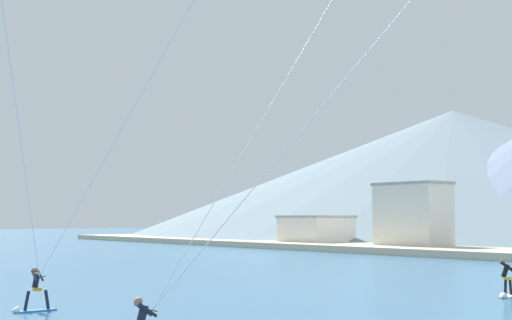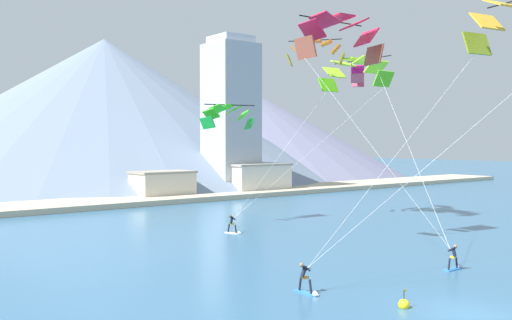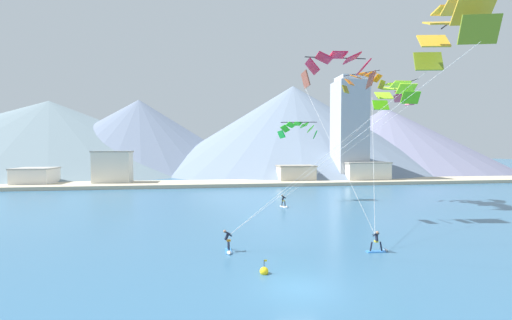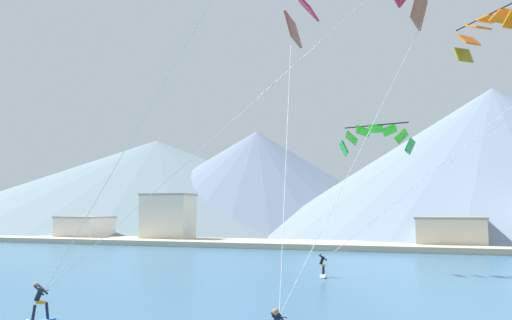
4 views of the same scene
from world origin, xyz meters
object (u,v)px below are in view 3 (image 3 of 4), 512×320
Objects in this scene: kitesurfer_near_lead at (284,203)px; parafoil_kite_distant_low_drift at (405,95)px; parafoil_kite_near_lead at (394,92)px; parafoil_kite_near_trail at (338,67)px; parafoil_kite_mid_center at (450,28)px; race_marker_buoy at (264,271)px; parafoil_kite_distant_mid_solo at (298,128)px; kitesurfer_mid_center at (228,245)px; parafoil_kite_distant_high_outer at (363,80)px; kitesurfer_near_trail at (379,246)px.

parafoil_kite_distant_low_drift is (18.25, 2.03, 15.07)m from kitesurfer_near_lead.
kitesurfer_near_lead is at bearing -180.00° from parafoil_kite_near_lead.
parafoil_kite_near_trail is 18.31m from parafoil_kite_distant_low_drift.
parafoil_kite_mid_center is 16.95× the size of race_marker_buoy.
parafoil_kite_mid_center is (3.11, -12.95, -0.22)m from parafoil_kite_near_trail.
parafoil_kite_near_lead is (15.47, 0.00, 15.02)m from kitesurfer_near_lead.
parafoil_kite_near_lead reaches higher than parafoil_kite_distant_mid_solo.
kitesurfer_mid_center is 0.10× the size of parafoil_kite_mid_center.
parafoil_kite_mid_center is at bearing -111.38° from parafoil_kite_near_lead.
parafoil_kite_near_lead reaches higher than race_marker_buoy.
parafoil_kite_distant_high_outer is (5.01, 24.07, 1.22)m from parafoil_kite_mid_center.
kitesurfer_near_trail is 1.00× the size of kitesurfer_mid_center.
parafoil_kite_mid_center is (-8.63, -22.04, 0.80)m from parafoil_kite_near_lead.
kitesurfer_mid_center is 36.95m from parafoil_kite_distant_low_drift.
kitesurfer_near_lead is 18.80m from parafoil_kite_near_trail.
kitesurfer_near_lead is at bearing -173.66° from parafoil_kite_distant_low_drift.
kitesurfer_near_lead is 0.11× the size of parafoil_kite_near_lead.
parafoil_kite_near_trail is (0.93, 10.91, 16.07)m from kitesurfer_near_trail.
parafoil_kite_near_trail is at bearing 53.78° from race_marker_buoy.
parafoil_kite_distant_mid_solo is (3.39, 5.72, 10.28)m from kitesurfer_near_lead.
parafoil_kite_near_lead is 3.34× the size of parafoil_kite_distant_low_drift.
parafoil_kite_mid_center reaches higher than parafoil_kite_distant_low_drift.
parafoil_kite_near_trail is at bearing -142.55° from parafoil_kite_distant_low_drift.
parafoil_kite_distant_high_outer reaches higher than parafoil_kite_near_trail.
parafoil_kite_distant_high_outer is (9.04, 22.03, 17.08)m from kitesurfer_near_trail.
parafoil_kite_near_trail is 2.69× the size of parafoil_kite_distant_mid_solo.
parafoil_kite_distant_mid_solo reaches higher than kitesurfer_mid_center.
parafoil_kite_near_trail is at bearing -126.12° from parafoil_kite_distant_high_outer.
kitesurfer_near_trail is at bearing -7.75° from kitesurfer_mid_center.
kitesurfer_near_lead is 21.56m from parafoil_kite_near_lead.
parafoil_kite_distant_low_drift is at bearing -0.04° from parafoil_kite_distant_high_outer.
kitesurfer_near_lead is 0.36× the size of parafoil_kite_distant_low_drift.
parafoil_kite_distant_mid_solo is (-0.34, 14.82, -5.75)m from parafoil_kite_near_trail.
parafoil_kite_distant_high_outer is 5.46× the size of race_marker_buoy.
parafoil_kite_near_trail is 2.99× the size of parafoil_kite_distant_high_outer.
kitesurfer_mid_center is 0.11× the size of parafoil_kite_near_lead.
parafoil_kite_near_lead is 14.18m from parafoil_kite_distant_mid_solo.
parafoil_kite_distant_high_outer is at bearing 67.68° from kitesurfer_near_trail.
parafoil_kite_near_trail is 13.32m from parafoil_kite_mid_center.
parafoil_kite_near_trail reaches higher than parafoil_kite_near_lead.
parafoil_kite_mid_center is 26.64m from parafoil_kite_distant_low_drift.
kitesurfer_near_trail is 0.10× the size of parafoil_kite_mid_center.
race_marker_buoy is at bearing -161.22° from kitesurfer_near_trail.
kitesurfer_near_lead is 1.02× the size of kitesurfer_near_trail.
race_marker_buoy is at bearing -134.57° from parafoil_kite_distant_low_drift.
parafoil_kite_distant_mid_solo is at bearing 70.95° from race_marker_buoy.
race_marker_buoy is (-24.85, -25.22, -15.43)m from parafoil_kite_distant_low_drift.
parafoil_kite_mid_center reaches higher than kitesurfer_near_lead.
parafoil_kite_distant_mid_solo is at bearing 63.70° from kitesurfer_mid_center.
parafoil_kite_distant_low_drift is (2.78, 2.03, 0.05)m from parafoil_kite_near_lead.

